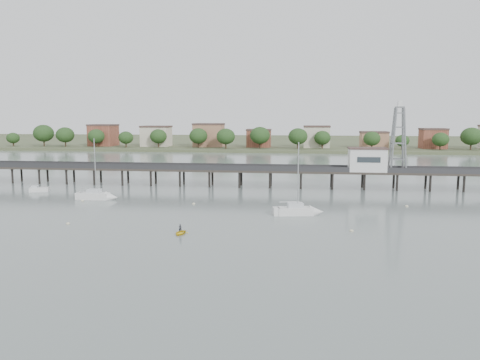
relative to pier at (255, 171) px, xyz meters
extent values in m
plane|color=slate|center=(0.00, -60.00, -3.79)|extent=(500.00, 500.00, 0.00)
cube|color=#2D2823|center=(0.00, 0.00, -0.04)|extent=(150.00, 5.00, 0.50)
cube|color=#333335|center=(0.00, -2.40, 0.76)|extent=(150.00, 0.12, 1.10)
cube|color=#333335|center=(0.00, 2.40, 0.76)|extent=(150.00, 0.12, 1.10)
cylinder|color=black|center=(0.00, -1.90, -1.99)|extent=(0.50, 0.50, 4.40)
cylinder|color=black|center=(0.00, 1.90, -1.99)|extent=(0.50, 0.50, 4.40)
cube|color=silver|center=(25.00, 0.00, 2.71)|extent=(8.00, 5.00, 5.00)
cube|color=#4C3833|center=(25.00, 0.00, 5.36)|extent=(8.40, 5.40, 0.30)
cube|color=slate|center=(31.50, 0.00, 14.36)|extent=(1.80, 1.80, 0.30)
cube|color=silver|center=(31.50, 0.00, 15.11)|extent=(0.90, 0.90, 1.20)
cube|color=silver|center=(9.48, -30.17, -3.32)|extent=(6.03, 3.28, 1.65)
cone|color=silver|center=(12.98, -29.48, -3.32)|extent=(2.76, 2.64, 2.22)
cube|color=silver|center=(9.48, -30.17, -2.14)|extent=(2.83, 2.23, 0.75)
cylinder|color=#A5A8AA|center=(9.87, -30.09, 2.85)|extent=(0.18, 0.18, 10.69)
cylinder|color=#A5A8AA|center=(8.55, -30.36, -1.59)|extent=(3.29, 0.76, 0.12)
cube|color=silver|center=(-29.80, -20.37, -3.32)|extent=(5.68, 2.23, 1.65)
cone|color=silver|center=(-26.25, -20.35, -3.32)|extent=(2.37, 2.22, 2.21)
cube|color=silver|center=(-29.80, -20.37, -2.14)|extent=(2.53, 1.78, 0.75)
cylinder|color=#A5A8AA|center=(-29.40, -20.36, 2.82)|extent=(0.18, 0.18, 10.63)
cylinder|color=#A5A8AA|center=(-30.74, -20.37, -1.59)|extent=(3.31, 0.13, 0.12)
cube|color=silver|center=(-45.76, -12.93, -3.42)|extent=(4.20, 2.77, 1.08)
cube|color=silver|center=(-46.58, -13.20, -2.77)|extent=(1.64, 1.64, 0.65)
imported|color=yellow|center=(-6.17, -44.90, -3.79)|extent=(1.89, 0.76, 2.57)
imported|color=black|center=(-6.17, -44.90, -3.79)|extent=(0.69, 1.21, 0.27)
ellipsoid|color=beige|center=(-9.31, -22.96, -3.71)|extent=(0.56, 0.56, 0.39)
ellipsoid|color=beige|center=(-31.20, -22.63, -3.71)|extent=(0.56, 0.56, 0.39)
ellipsoid|color=beige|center=(17.55, -40.35, -3.71)|extent=(0.56, 0.56, 0.39)
ellipsoid|color=beige|center=(29.41, -20.40, -3.71)|extent=(0.56, 0.56, 0.39)
ellipsoid|color=beige|center=(-24.52, -41.21, -3.71)|extent=(0.56, 0.56, 0.39)
cube|color=#475133|center=(0.00, 185.00, -3.29)|extent=(500.00, 170.00, 1.40)
cube|color=brown|center=(-90.00, 123.00, 1.91)|extent=(13.00, 10.50, 9.00)
cube|color=brown|center=(-62.00, 123.00, 1.91)|extent=(13.00, 10.50, 9.00)
cube|color=brown|center=(-35.00, 123.00, 1.91)|extent=(13.00, 10.50, 9.00)
cube|color=brown|center=(-10.00, 123.00, 1.91)|extent=(13.00, 10.50, 9.00)
cube|color=brown|center=(18.00, 123.00, 1.91)|extent=(13.00, 10.50, 9.00)
cube|color=brown|center=(45.00, 123.00, 1.91)|extent=(13.00, 10.50, 9.00)
cube|color=brown|center=(72.00, 123.00, 1.91)|extent=(13.00, 10.50, 9.00)
ellipsoid|color=#1A3616|center=(-120.00, 111.00, 2.21)|extent=(8.00, 8.00, 6.80)
ellipsoid|color=#1A3616|center=(0.00, 111.00, 2.21)|extent=(8.00, 8.00, 6.80)
camera|label=1|loc=(10.07, -106.44, 12.36)|focal=35.00mm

